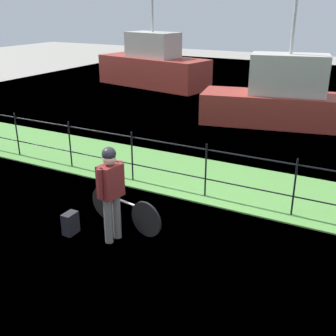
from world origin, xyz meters
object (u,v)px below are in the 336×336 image
wooden_crate (108,182)px  backpack_on_paving (70,223)px  bicycle_main (124,209)px  terrier_dog (109,172)px  cyclist_person (111,186)px  moored_boat_mid (286,100)px  moored_boat_near (153,66)px

wooden_crate → backpack_on_paving: size_ratio=0.90×
bicycle_main → terrier_dog: size_ratio=5.10×
wooden_crate → terrier_dog: 0.21m
cyclist_person → moored_boat_mid: (0.79, 8.75, -0.17)m
terrier_dog → moored_boat_mid: size_ratio=0.06×
bicycle_main → wooden_crate: 0.57m
bicycle_main → backpack_on_paving: 0.97m
moored_boat_mid → bicycle_main: bearing=-96.1°
terrier_dog → moored_boat_near: bearing=116.8°
moored_boat_near → moored_boat_mid: 8.49m
terrier_dog → backpack_on_paving: (-0.35, -0.72, -0.79)m
bicycle_main → wooden_crate: size_ratio=4.60×
backpack_on_paving → moored_boat_mid: 9.09m
backpack_on_paving → moored_boat_mid: (1.58, 8.93, 0.64)m
wooden_crate → cyclist_person: cyclist_person is taller
moored_boat_mid → cyclist_person: bearing=-95.2°
wooden_crate → terrier_dog: (0.02, -0.00, 0.21)m
bicycle_main → moored_boat_mid: moored_boat_mid is taller
cyclist_person → moored_boat_mid: size_ratio=0.29×
terrier_dog → cyclist_person: bearing=-51.4°
wooden_crate → bicycle_main: bearing=-10.2°
terrier_dog → cyclist_person: 0.68m
wooden_crate → terrier_dog: terrier_dog is taller
terrier_dog → moored_boat_near: 13.78m
cyclist_person → moored_boat_near: 14.45m
terrier_dog → moored_boat_mid: 8.30m
bicycle_main → terrier_dog: (-0.34, 0.06, 0.65)m
moored_boat_mid → terrier_dog: bearing=-98.5°
bicycle_main → wooden_crate: wooden_crate is taller
backpack_on_paving → moored_boat_mid: size_ratio=0.07×
bicycle_main → moored_boat_mid: 8.34m
terrier_dog → wooden_crate: bearing=169.8°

